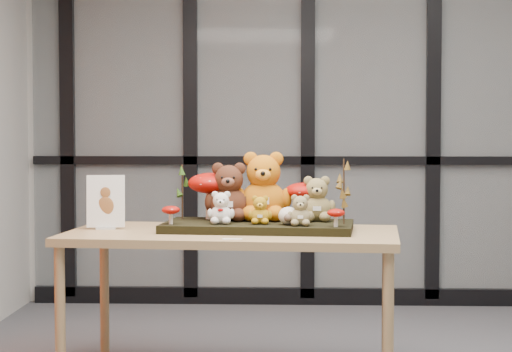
{
  "coord_description": "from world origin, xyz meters",
  "views": [
    {
      "loc": [
        -0.57,
        -4.23,
        1.29
      ],
      "look_at": [
        -0.74,
        0.32,
        1.05
      ],
      "focal_mm": 65.0,
      "sensor_mm": 36.0,
      "label": 1
    }
  ],
  "objects_px": {
    "mushroom_back_left": "(211,193)",
    "bear_tan_back": "(317,196)",
    "bear_pooh_yellow": "(263,183)",
    "bear_white_bow": "(221,206)",
    "plush_cream_hedgehog": "(288,215)",
    "bear_small_yellow": "(260,208)",
    "mushroom_front_right": "(336,217)",
    "display_table": "(232,244)",
    "mushroom_back_right": "(303,199)",
    "diorama_tray": "(258,226)",
    "mushroom_front_left": "(171,214)",
    "bear_brown_medium": "(229,189)",
    "bear_beige_small": "(300,209)",
    "sign_holder": "(106,204)"
  },
  "relations": [
    {
      "from": "mushroom_back_left",
      "to": "bear_tan_back",
      "type": "bearing_deg",
      "value": -8.42
    },
    {
      "from": "mushroom_back_left",
      "to": "bear_pooh_yellow",
      "type": "bearing_deg",
      "value": -7.18
    },
    {
      "from": "bear_white_bow",
      "to": "plush_cream_hedgehog",
      "type": "xyz_separation_m",
      "value": [
        0.33,
        -0.03,
        -0.04
      ]
    },
    {
      "from": "bear_small_yellow",
      "to": "mushroom_front_right",
      "type": "bearing_deg",
      "value": -12.13
    },
    {
      "from": "bear_white_bow",
      "to": "display_table",
      "type": "bearing_deg",
      "value": 32.79
    },
    {
      "from": "mushroom_back_right",
      "to": "display_table",
      "type": "bearing_deg",
      "value": -152.11
    },
    {
      "from": "display_table",
      "to": "diorama_tray",
      "type": "relative_size",
      "value": 1.81
    },
    {
      "from": "bear_small_yellow",
      "to": "mushroom_front_left",
      "type": "bearing_deg",
      "value": -171.49
    },
    {
      "from": "bear_brown_medium",
      "to": "mushroom_back_right",
      "type": "distance_m",
      "value": 0.39
    },
    {
      "from": "display_table",
      "to": "bear_tan_back",
      "type": "bearing_deg",
      "value": 22.4
    },
    {
      "from": "diorama_tray",
      "to": "bear_small_yellow",
      "type": "height_order",
      "value": "bear_small_yellow"
    },
    {
      "from": "bear_tan_back",
      "to": "bear_small_yellow",
      "type": "bearing_deg",
      "value": -145.41
    },
    {
      "from": "bear_white_bow",
      "to": "plush_cream_hedgehog",
      "type": "bearing_deg",
      "value": -0.08
    },
    {
      "from": "bear_pooh_yellow",
      "to": "mushroom_back_left",
      "type": "bearing_deg",
      "value": 178.12
    },
    {
      "from": "bear_tan_back",
      "to": "mushroom_back_left",
      "type": "distance_m",
      "value": 0.55
    },
    {
      "from": "bear_brown_medium",
      "to": "bear_white_bow",
      "type": "distance_m",
      "value": 0.19
    },
    {
      "from": "plush_cream_hedgehog",
      "to": "mushroom_back_right",
      "type": "distance_m",
      "value": 0.27
    },
    {
      "from": "bear_pooh_yellow",
      "to": "plush_cream_hedgehog",
      "type": "relative_size",
      "value": 3.98
    },
    {
      "from": "bear_small_yellow",
      "to": "bear_beige_small",
      "type": "bearing_deg",
      "value": -14.66
    },
    {
      "from": "plush_cream_hedgehog",
      "to": "mushroom_back_left",
      "type": "relative_size",
      "value": 0.36
    },
    {
      "from": "diorama_tray",
      "to": "mushroom_front_right",
      "type": "xyz_separation_m",
      "value": [
        0.38,
        -0.19,
        0.07
      ]
    },
    {
      "from": "bear_tan_back",
      "to": "bear_small_yellow",
      "type": "relative_size",
      "value": 1.63
    },
    {
      "from": "plush_cream_hedgehog",
      "to": "bear_beige_small",
      "type": "bearing_deg",
      "value": -29.56
    },
    {
      "from": "mushroom_back_right",
      "to": "mushroom_front_left",
      "type": "relative_size",
      "value": 2.12
    },
    {
      "from": "mushroom_back_left",
      "to": "sign_holder",
      "type": "height_order",
      "value": "mushroom_back_left"
    },
    {
      "from": "sign_holder",
      "to": "display_table",
      "type": "bearing_deg",
      "value": -14.62
    },
    {
      "from": "bear_tan_back",
      "to": "bear_white_bow",
      "type": "distance_m",
      "value": 0.5
    },
    {
      "from": "diorama_tray",
      "to": "mushroom_back_left",
      "type": "height_order",
      "value": "mushroom_back_left"
    },
    {
      "from": "diorama_tray",
      "to": "bear_beige_small",
      "type": "bearing_deg",
      "value": -30.32
    },
    {
      "from": "bear_pooh_yellow",
      "to": "bear_brown_medium",
      "type": "relative_size",
      "value": 1.18
    },
    {
      "from": "bear_brown_medium",
      "to": "sign_holder",
      "type": "relative_size",
      "value": 1.18
    },
    {
      "from": "mushroom_front_right",
      "to": "sign_holder",
      "type": "bearing_deg",
      "value": 169.07
    },
    {
      "from": "display_table",
      "to": "bear_small_yellow",
      "type": "bearing_deg",
      "value": -6.24
    },
    {
      "from": "display_table",
      "to": "sign_holder",
      "type": "height_order",
      "value": "sign_holder"
    },
    {
      "from": "bear_pooh_yellow",
      "to": "bear_brown_medium",
      "type": "height_order",
      "value": "bear_pooh_yellow"
    },
    {
      "from": "bear_white_bow",
      "to": "mushroom_back_left",
      "type": "relative_size",
      "value": 0.67
    },
    {
      "from": "bear_beige_small",
      "to": "mushroom_back_right",
      "type": "height_order",
      "value": "mushroom_back_right"
    },
    {
      "from": "bear_beige_small",
      "to": "bear_small_yellow",
      "type": "bearing_deg",
      "value": 165.34
    },
    {
      "from": "bear_pooh_yellow",
      "to": "display_table",
      "type": "bearing_deg",
      "value": -125.05
    },
    {
      "from": "bear_pooh_yellow",
      "to": "bear_small_yellow",
      "type": "xyz_separation_m",
      "value": [
        -0.01,
        -0.21,
        -0.12
      ]
    },
    {
      "from": "bear_pooh_yellow",
      "to": "bear_tan_back",
      "type": "bearing_deg",
      "value": -4.37
    },
    {
      "from": "plush_cream_hedgehog",
      "to": "mushroom_back_right",
      "type": "bearing_deg",
      "value": 78.12
    },
    {
      "from": "bear_brown_medium",
      "to": "mushroom_front_left",
      "type": "height_order",
      "value": "bear_brown_medium"
    },
    {
      "from": "bear_tan_back",
      "to": "mushroom_back_left",
      "type": "height_order",
      "value": "mushroom_back_left"
    },
    {
      "from": "mushroom_back_right",
      "to": "diorama_tray",
      "type": "bearing_deg",
      "value": -148.7
    },
    {
      "from": "bear_brown_medium",
      "to": "bear_white_bow",
      "type": "height_order",
      "value": "bear_brown_medium"
    },
    {
      "from": "display_table",
      "to": "mushroom_front_left",
      "type": "xyz_separation_m",
      "value": [
        -0.3,
        -0.05,
        0.16
      ]
    },
    {
      "from": "bear_small_yellow",
      "to": "plush_cream_hedgehog",
      "type": "height_order",
      "value": "bear_small_yellow"
    },
    {
      "from": "display_table",
      "to": "mushroom_front_right",
      "type": "xyz_separation_m",
      "value": [
        0.51,
        -0.14,
        0.15
      ]
    },
    {
      "from": "bear_beige_small",
      "to": "mushroom_back_left",
      "type": "distance_m",
      "value": 0.56
    }
  ]
}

